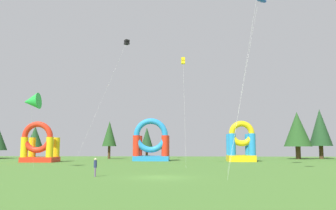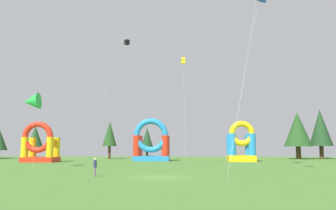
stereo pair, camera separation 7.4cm
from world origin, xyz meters
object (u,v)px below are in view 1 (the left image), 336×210
inflatable_yellow_castle (39,147)px  inflatable_blue_arch (151,145)px  kite_green_delta (31,101)px  kite_yellow_box (183,61)px  person_far_side (95,166)px  kite_black_box (127,43)px  inflatable_red_slide (241,146)px

inflatable_yellow_castle → inflatable_blue_arch: size_ratio=0.88×
kite_green_delta → kite_yellow_box: kite_yellow_box is taller
kite_yellow_box → person_far_side: size_ratio=9.40×
kite_black_box → inflatable_blue_arch: (4.92, -0.94, -19.47)m
kite_green_delta → inflatable_red_slide: size_ratio=1.34×
inflatable_yellow_castle → inflatable_red_slide: size_ratio=0.97×
person_far_side → inflatable_blue_arch: (1.99, 32.48, 1.89)m
person_far_side → inflatable_red_slide: (17.84, 30.50, 1.68)m
person_far_side → inflatable_blue_arch: size_ratio=0.22×
kite_yellow_box → kite_black_box: kite_black_box is taller
kite_black_box → inflatable_red_slide: 28.75m
person_far_side → inflatable_red_slide: 35.38m
kite_black_box → inflatable_red_slide: kite_black_box is taller
kite_green_delta → inflatable_red_slide: bearing=33.6°
inflatable_blue_arch → inflatable_yellow_castle: bearing=-163.2°
kite_green_delta → inflatable_red_slide: (28.94, 19.25, -5.59)m
kite_green_delta → inflatable_blue_arch: kite_green_delta is taller
inflatable_yellow_castle → kite_green_delta: bearing=-71.3°
person_far_side → kite_green_delta: bearing=-145.0°
person_far_side → inflatable_red_slide: inflatable_red_slide is taller
kite_green_delta → inflatable_red_slide: kite_green_delta is taller
kite_green_delta → person_far_side: bearing=-45.4°
kite_green_delta → kite_yellow_box: 21.43m
kite_yellow_box → inflatable_blue_arch: kite_yellow_box is taller
kite_green_delta → person_far_side: 17.39m
person_far_side → kite_yellow_box: bearing=147.4°
kite_yellow_box → person_far_side: kite_yellow_box is taller
kite_yellow_box → kite_black_box: bearing=126.1°
kite_black_box → person_far_side: (2.93, -33.42, -21.35)m
inflatable_yellow_castle → inflatable_red_slide: bearing=5.9°
kite_green_delta → inflatable_yellow_castle: kite_green_delta is taller
kite_green_delta → inflatable_yellow_castle: (-5.31, 15.68, -5.71)m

